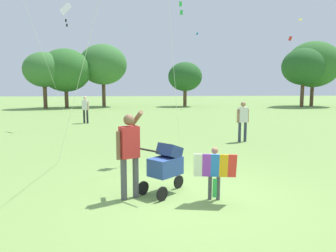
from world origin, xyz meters
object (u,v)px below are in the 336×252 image
Objects in this scene: child_with_butterfly_kite at (215,168)px; person_red_shirt at (243,118)px; kite_orange_delta at (65,13)px; person_adult_flyer at (129,148)px; stroller at (166,164)px; person_sitting_far at (85,107)px.

person_red_shirt is at bearing 68.30° from child_with_butterfly_kite.
person_adult_flyer is at bearing -71.25° from kite_orange_delta.
kite_orange_delta is at bearing 112.68° from stroller.
kite_orange_delta is (-3.62, 10.67, 4.76)m from person_adult_flyer.
person_adult_flyer is 1.67× the size of stroller.
child_with_butterfly_kite is 0.16× the size of kite_orange_delta.
person_adult_flyer is at bearing -124.33° from person_red_shirt.
child_with_butterfly_kite is 13.75m from person_sitting_far.
person_red_shirt reaches higher than stroller.
child_with_butterfly_kite is at bearing -111.70° from person_red_shirt.
person_adult_flyer reaches higher than stroller.
kite_orange_delta is at bearing -104.13° from person_sitting_far.
person_red_shirt is (4.09, 6.00, -0.07)m from person_adult_flyer.
child_with_butterfly_kite is 0.66× the size of person_red_shirt.
stroller is at bearing 150.79° from child_with_butterfly_kite.
stroller is 0.16× the size of kite_orange_delta.
person_red_shirt is at bearing -31.19° from kite_orange_delta.
stroller is at bearing -120.43° from person_red_shirt.
stroller is (-0.89, 0.50, -0.02)m from child_with_butterfly_kite.
person_red_shirt reaches higher than child_with_butterfly_kite.
child_with_butterfly_kite is 1.67m from person_adult_flyer.
stroller is 12.39m from kite_orange_delta.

